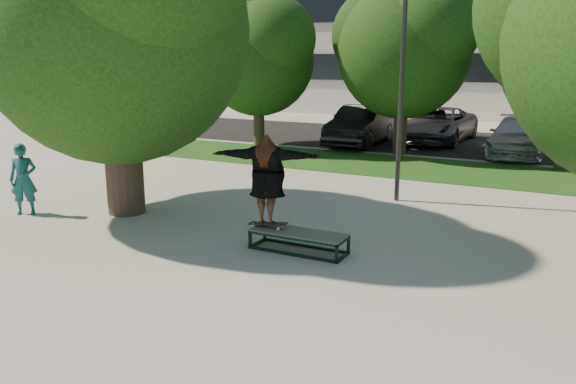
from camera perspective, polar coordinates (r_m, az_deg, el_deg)
The scene contains 15 objects.
ground at distance 10.32m, azimuth -2.57°, elevation -6.24°, with size 120.00×120.00×0.00m, color gray.
grass_strip at distance 18.65m, azimuth 14.94°, elevation 2.22°, with size 30.00×4.00×0.02m, color #164513.
asphalt_strip at distance 25.13m, azimuth 16.02°, elevation 4.91°, with size 40.00×8.00×0.01m, color black.
tree_left at distance 13.25m, azimuth -17.29°, elevation 16.94°, with size 6.96×5.95×7.12m.
bg_tree_left at distance 22.60m, azimuth -3.12°, elevation 14.00°, with size 5.28×4.51×5.77m.
bg_tree_mid at distance 21.34m, azimuth 11.58°, elevation 14.57°, with size 5.76×4.92×6.24m.
bg_tree_right at distance 19.98m, azimuth 26.77°, elevation 12.04°, with size 5.04×4.31×5.43m.
lamppost at distance 13.96m, azimuth 11.52°, elevation 11.82°, with size 0.25×0.15×6.11m.
grind_box at distance 10.36m, azimuth 1.07°, elevation -5.04°, with size 1.80×0.60×0.38m.
skater_rig at distance 10.37m, azimuth -2.12°, elevation 1.28°, with size 2.14×1.00×1.76m.
bystander at distance 14.04m, azimuth -25.30°, elevation 1.18°, with size 0.59×0.39×1.62m, color #18565C.
car_silver_a at distance 26.11m, azimuth 6.84°, elevation 7.30°, with size 1.80×4.48×1.53m, color #9D9DA1.
car_dark at distance 23.47m, azimuth 7.38°, elevation 6.71°, with size 1.69×4.86×1.60m, color black.
car_grey at distance 24.95m, azimuth 14.92°, elevation 6.61°, with size 2.44×5.28×1.47m, color slate.
car_silver_b at distance 22.43m, azimuth 22.27°, elevation 5.21°, with size 1.90×4.66×1.35m, color #ACADB1.
Camera 1 is at (4.88, -8.41, 3.45)m, focal length 35.00 mm.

